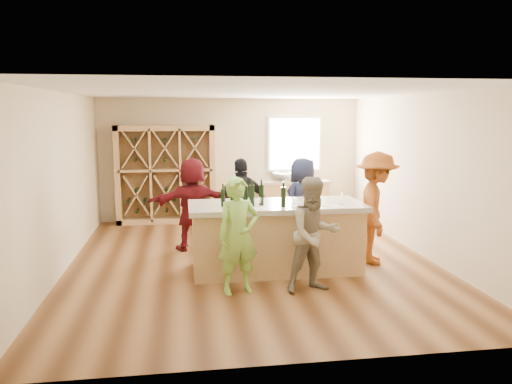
{
  "coord_description": "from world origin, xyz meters",
  "views": [
    {
      "loc": [
        -1.11,
        -8.04,
        2.48
      ],
      "look_at": [
        0.1,
        0.2,
        1.15
      ],
      "focal_mm": 35.0,
      "sensor_mm": 36.0,
      "label": 1
    }
  ],
  "objects": [
    {
      "name": "wine_glass_b",
      "position": [
        0.5,
        -0.96,
        1.16
      ],
      "size": [
        0.07,
        0.07,
        0.16
      ],
      "primitive_type": "cone",
      "rotation": [
        0.0,
        0.0,
        -0.23
      ],
      "color": "white",
      "rests_on": "tasting_counter_top"
    },
    {
      "name": "person_server",
      "position": [
        2.03,
        -0.34,
        0.93
      ],
      "size": [
        0.93,
        1.32,
        1.85
      ],
      "primitive_type": "imported",
      "rotation": [
        0.0,
        0.0,
        1.22
      ],
      "color": "#994C19",
      "rests_on": "floor"
    },
    {
      "name": "person_near_left",
      "position": [
        -0.38,
        -1.42,
        0.81
      ],
      "size": [
        0.67,
        0.56,
        1.62
      ],
      "primitive_type": "imported",
      "rotation": [
        0.0,
        0.0,
        0.23
      ],
      "color": "#8CC64C",
      "rests_on": "floor"
    },
    {
      "name": "wine_glass_e",
      "position": [
        1.29,
        -0.77,
        1.16
      ],
      "size": [
        0.07,
        0.07,
        0.17
      ],
      "primitive_type": "cone",
      "rotation": [
        0.0,
        0.0,
        0.05
      ],
      "color": "white",
      "rests_on": "tasting_counter_top"
    },
    {
      "name": "tasting_menu_c",
      "position": [
        1.15,
        -0.89,
        1.08
      ],
      "size": [
        0.33,
        0.39,
        0.0
      ],
      "primitive_type": "cube",
      "rotation": [
        0.0,
        0.0,
        0.34
      ],
      "color": "white",
      "rests_on": "tasting_counter_top"
    },
    {
      "name": "back_counter_base",
      "position": [
        1.4,
        3.2,
        0.43
      ],
      "size": [
        1.6,
        0.58,
        0.86
      ],
      "primitive_type": "cube",
      "color": "tan",
      "rests_on": "floor"
    },
    {
      "name": "wall_left",
      "position": [
        -3.05,
        0.0,
        1.4
      ],
      "size": [
        0.1,
        7.0,
        2.8
      ],
      "primitive_type": "cube",
      "color": "beige",
      "rests_on": "ground"
    },
    {
      "name": "person_far_left",
      "position": [
        -0.96,
        0.91,
        0.84
      ],
      "size": [
        1.63,
        0.78,
        1.69
      ],
      "primitive_type": "imported",
      "rotation": [
        0.0,
        0.0,
        3.29
      ],
      "color": "#590F14",
      "rests_on": "floor"
    },
    {
      "name": "faucet",
      "position": [
        1.2,
        3.38,
        1.07
      ],
      "size": [
        0.02,
        0.02,
        0.3
      ],
      "primitive_type": "cylinder",
      "color": "silver",
      "rests_on": "back_counter_top"
    },
    {
      "name": "wine_glass_d",
      "position": [
        0.77,
        -0.7,
        1.18
      ],
      "size": [
        0.09,
        0.09,
        0.2
      ],
      "primitive_type": "cone",
      "rotation": [
        0.0,
        0.0,
        -0.25
      ],
      "color": "white",
      "rests_on": "tasting_counter_top"
    },
    {
      "name": "wine_rack",
      "position": [
        -1.5,
        3.27,
        1.1
      ],
      "size": [
        2.2,
        0.45,
        2.2
      ],
      "primitive_type": "cube",
      "color": "tan",
      "rests_on": "floor"
    },
    {
      "name": "ceiling",
      "position": [
        0.0,
        0.0,
        2.85
      ],
      "size": [
        6.0,
        7.0,
        0.1
      ],
      "primitive_type": "cube",
      "color": "white",
      "rests_on": "ground"
    },
    {
      "name": "wall_back",
      "position": [
        0.0,
        3.55,
        1.4
      ],
      "size": [
        6.0,
        0.1,
        2.8
      ],
      "primitive_type": "cube",
      "color": "beige",
      "rests_on": "ground"
    },
    {
      "name": "wall_right",
      "position": [
        3.05,
        0.0,
        1.4
      ],
      "size": [
        0.1,
        7.0,
        2.8
      ],
      "primitive_type": "cube",
      "color": "beige",
      "rests_on": "ground"
    },
    {
      "name": "person_far_right",
      "position": [
        1.06,
        0.81,
        0.83
      ],
      "size": [
        0.97,
        0.89,
        1.66
      ],
      "primitive_type": "imported",
      "rotation": [
        0.0,
        0.0,
        3.72
      ],
      "color": "#191E38",
      "rests_on": "floor"
    },
    {
      "name": "wine_bottle_e",
      "position": [
        0.06,
        -0.63,
        1.23
      ],
      "size": [
        0.1,
        0.1,
        0.31
      ],
      "primitive_type": "cylinder",
      "rotation": [
        0.0,
        0.0,
        -0.35
      ],
      "color": "black",
      "rests_on": "tasting_counter_top"
    },
    {
      "name": "wine_bottle_a",
      "position": [
        -0.53,
        -0.66,
        1.21
      ],
      "size": [
        0.08,
        0.08,
        0.27
      ],
      "primitive_type": "cylinder",
      "rotation": [
        0.0,
        0.0,
        0.29
      ],
      "color": "black",
      "rests_on": "tasting_counter_top"
    },
    {
      "name": "tasting_counter_base",
      "position": [
        0.31,
        -0.53,
        0.5
      ],
      "size": [
        2.6,
        1.0,
        1.0
      ],
      "primitive_type": "cube",
      "color": "tan",
      "rests_on": "floor"
    },
    {
      "name": "sink",
      "position": [
        1.2,
        3.2,
        1.01
      ],
      "size": [
        0.54,
        0.54,
        0.19
      ],
      "primitive_type": "imported",
      "color": "silver",
      "rests_on": "back_counter_top"
    },
    {
      "name": "tasting_menu_a",
      "position": [
        -0.01,
        -0.93,
        1.08
      ],
      "size": [
        0.31,
        0.35,
        0.0
      ],
      "primitive_type": "cube",
      "rotation": [
        0.0,
        0.0,
        0.38
      ],
      "color": "white",
      "rests_on": "tasting_counter_top"
    },
    {
      "name": "person_far_mid",
      "position": [
        -0.07,
        0.77,
        0.84
      ],
      "size": [
        1.03,
        0.61,
        1.67
      ],
      "primitive_type": "imported",
      "rotation": [
        0.0,
        0.0,
        3.26
      ],
      "color": "black",
      "rests_on": "floor"
    },
    {
      "name": "wine_bottle_d",
      "position": [
        -0.1,
        -0.72,
        1.24
      ],
      "size": [
        0.09,
        0.09,
        0.32
      ],
      "primitive_type": "cylinder",
      "rotation": [
        0.0,
        0.0,
        0.19
      ],
      "color": "black",
      "rests_on": "tasting_counter_top"
    },
    {
      "name": "tasting_menu_b",
      "position": [
        0.62,
        -0.92,
        1.08
      ],
      "size": [
        0.27,
        0.35,
        0.0
      ],
      "primitive_type": "cube",
      "rotation": [
        0.0,
        0.0,
        0.09
      ],
      "color": "white",
      "rests_on": "tasting_counter_top"
    },
    {
      "name": "wine_bottle_c",
      "position": [
        -0.19,
        -0.64,
        1.24
      ],
      "size": [
        0.1,
        0.1,
        0.32
      ],
      "primitive_type": "cylinder",
      "rotation": [
        0.0,
        0.0,
        0.42
      ],
      "color": "black",
      "rests_on": "tasting_counter_top"
    },
    {
      "name": "floor",
      "position": [
        0.0,
        0.0,
        -0.05
      ],
      "size": [
        6.0,
        7.0,
        0.1
      ],
      "primitive_type": "cube",
      "color": "brown",
      "rests_on": "ground"
    },
    {
      "name": "wine_bottle_b",
      "position": [
        -0.4,
        -0.82,
        1.23
      ],
      "size": [
        0.09,
        0.09,
        0.3
      ],
      "primitive_type": "cylinder",
      "rotation": [
        0.0,
        0.0,
        -0.21
      ],
      "color": "black",
      "rests_on": "tasting_counter_top"
    },
    {
      "name": "wine_bottle_f",
      "position": [
        0.36,
        -0.83,
        1.23
      ],
      "size": [
        0.07,
        0.07,
        0.3
      ],
      "primitive_type": "cylinder",
      "color": "black",
      "rests_on": "tasting_counter_top"
    },
    {
      "name": "back_counter_top",
      "position": [
        1.4,
        3.2,
        0.89
      ],
      "size": [
        1.7,
        0.62,
        0.06
      ],
      "primitive_type": "cube",
      "color": "#B3A593",
      "rests_on": "back_counter_base"
    },
    {
      "name": "wine_glass_a",
      "position": [
        -0.02,
        -1.02,
        1.17
      ],
      "size": [
        0.08,
        0.08,
        0.18
      ],
      "primitive_type": "cone",
      "rotation": [
        0.0,
        0.0,
        0.12
      ],
      "color": "white",
      "rests_on": "tasting_counter_top"
    },
    {
      "name": "person_near_right",
      "position": [
        0.66,
        -1.52,
        0.81
      ],
      "size": [
        0.86,
        0.59,
        1.61
      ],
      "primitive_type": "imported",
      "rotation": [
        0.0,
        0.0,
        0.21
      ],
      "color": "gray",
      "rests_on": "floor"
    },
    {
      "name": "window_pane",
      "position": [
        1.5,
        3.44,
        1.75
      ],
      "size": [
        1.18,
        0.01,
        1.18
      ],
      "primitive_type": "cube",
      "color": "white",
      "rests_on": "wall_back"
    },
    {
      "name": "wall_front",
      "position": [
        0.0,
        -3.55,
        1.4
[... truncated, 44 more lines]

